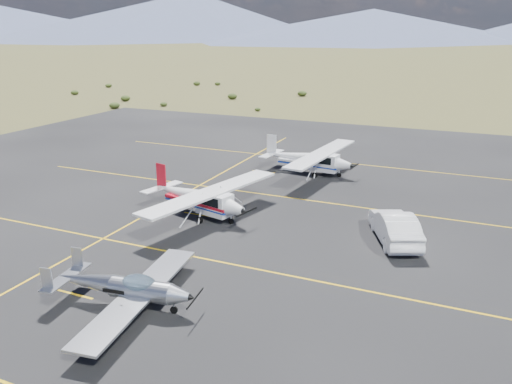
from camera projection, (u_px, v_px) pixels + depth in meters
The scene contains 6 objects.
ground at pixel (175, 274), 24.22m from camera, with size 1600.00×1600.00×0.00m, color #383D1C.
apron at pixel (237, 224), 30.33m from camera, with size 72.00×72.00×0.02m, color black.
aircraft_low_wing at pixel (126, 287), 21.09m from camera, with size 6.31×8.74×1.89m.
aircraft_cessna at pixel (199, 196), 31.46m from camera, with size 7.25×11.13×2.82m.
aircraft_plain at pixel (309, 158), 40.73m from camera, with size 6.83×11.32×2.86m.
sedan at pixel (395, 227), 27.67m from camera, with size 1.82×5.23×1.72m, color white.
Camera 1 is at (12.29, -18.42, 11.31)m, focal length 35.00 mm.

